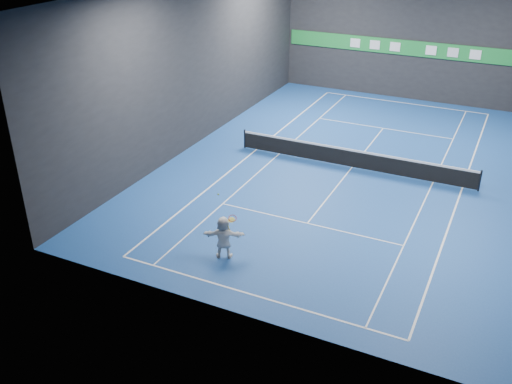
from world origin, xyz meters
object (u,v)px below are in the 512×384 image
at_px(tennis_ball, 218,194).
at_px(tennis_racket, 232,220).
at_px(player, 224,237).
at_px(tennis_net, 353,158).

height_order(tennis_ball, tennis_racket, tennis_ball).
distance_m(player, tennis_ball, 1.73).
relative_size(player, tennis_racket, 2.49).
bearing_deg(tennis_racket, tennis_net, 80.88).
xyz_separation_m(tennis_net, tennis_racket, (-1.63, -10.15, 1.16)).
bearing_deg(tennis_ball, tennis_racket, -12.18).
height_order(player, tennis_ball, tennis_ball).
height_order(player, tennis_net, player).
bearing_deg(player, tennis_net, -123.82).
distance_m(tennis_ball, tennis_net, 10.46).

